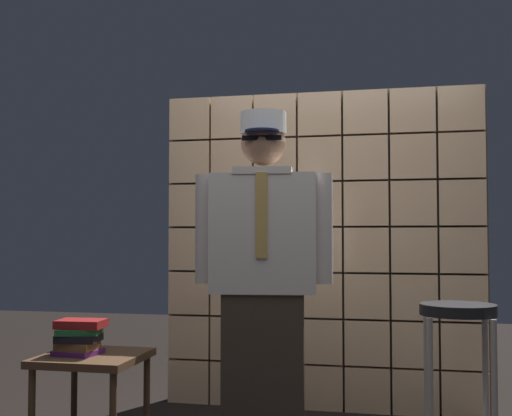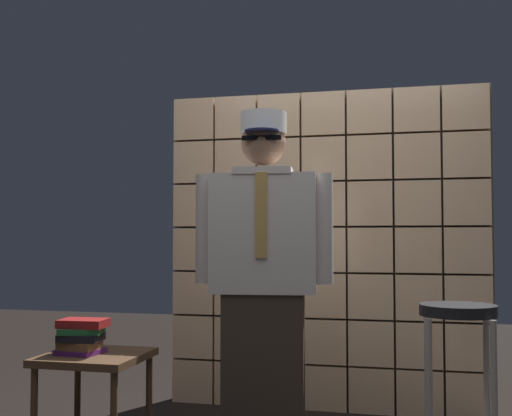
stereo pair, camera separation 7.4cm
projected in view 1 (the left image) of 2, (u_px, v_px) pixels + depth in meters
The scene contains 5 objects.
glass_block_wall at pixel (321, 250), 4.18m from camera, with size 2.10×0.10×2.10m.
standing_person at pixel (263, 278), 3.18m from camera, with size 0.70×0.32×1.74m.
bar_stool at pixel (458, 350), 2.88m from camera, with size 0.34×0.34×0.81m.
side_table at pixel (92, 366), 3.39m from camera, with size 0.52×0.52×0.49m.
book_stack at pixel (79, 337), 3.37m from camera, with size 0.26×0.22×0.18m.
Camera 1 is at (0.45, -2.72, 1.12)m, focal length 44.78 mm.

